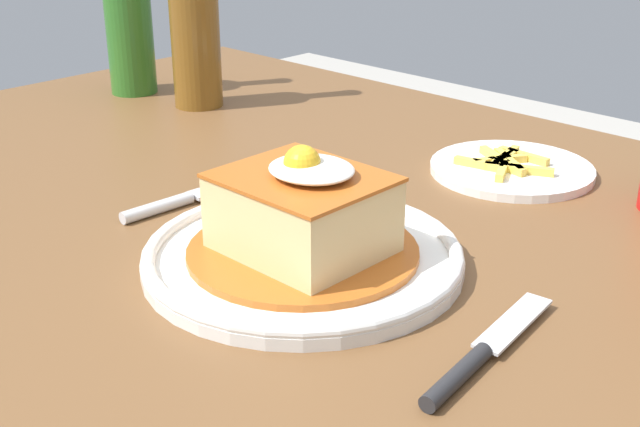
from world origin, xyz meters
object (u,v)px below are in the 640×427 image
Objects in this scene: beer_bottle_green at (129,21)px; beer_bottle_amber at (195,31)px; fork at (176,202)px; knife at (474,360)px; side_plate_fries at (511,168)px; main_plate at (303,256)px.

beer_bottle_green is 1.00× the size of beer_bottle_amber.
fork is 0.45m from beer_bottle_green.
beer_bottle_amber is (-0.62, 0.27, 0.09)m from knife.
beer_bottle_green is at bearing -170.42° from beer_bottle_amber.
knife is at bearing -4.82° from fork.
knife is 0.38m from side_plate_fries.
main_plate is 0.19m from knife.
beer_bottle_amber is at bearing -171.83° from side_plate_fries.
main_plate is 0.98× the size of beer_bottle_green.
side_plate_fries reaches higher than knife.
knife is at bearing -61.55° from side_plate_fries.
beer_bottle_green is (-0.38, 0.22, 0.09)m from fork.
fork is 0.53× the size of beer_bottle_amber.
main_plate is 1.84× the size of fork.
beer_bottle_green is (-0.74, 0.25, 0.09)m from knife.
main_plate is 0.30m from side_plate_fries.
main_plate is 1.53× the size of side_plate_fries.
main_plate is 0.60m from beer_bottle_green.
beer_bottle_green is 0.58m from side_plate_fries.
knife is at bearing -23.30° from beer_bottle_amber.
beer_bottle_amber is at bearing 9.58° from beer_bottle_green.
beer_bottle_green is at bearing -171.53° from side_plate_fries.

